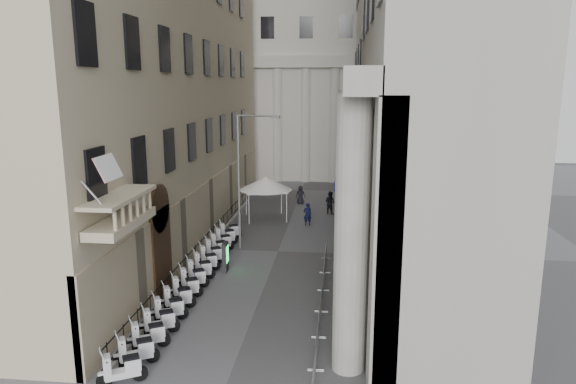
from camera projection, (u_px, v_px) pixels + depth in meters
The scene contains 30 objects.
far_building at pixel (309, 41), 57.25m from camera, with size 22.00×10.00×30.00m, color #B5B2AA.
iron_fence at pixel (206, 255), 31.58m from camera, with size 0.30×28.00×1.40m, color black, non-canonical shape.
blue_awning at pixel (344, 224), 38.50m from camera, with size 1.60×3.00×3.00m, color navy, non-canonical shape.
flag at pixel (123, 370), 18.90m from camera, with size 1.00×1.40×8.20m, color #9E0C11, non-canonical shape.
scooter_0 at pixel (124, 384), 18.00m from camera, with size 0.56×1.40×1.50m, color silver, non-canonical shape.
scooter_1 at pixel (137, 365), 19.20m from camera, with size 0.56×1.40×1.50m, color silver, non-canonical shape.
scooter_2 at pixel (149, 349), 20.39m from camera, with size 0.56×1.40×1.50m, color silver, non-canonical shape.
scooter_3 at pixel (160, 334), 21.59m from camera, with size 0.56×1.40×1.50m, color silver, non-canonical shape.
scooter_4 at pixel (170, 321), 22.79m from camera, with size 0.56×1.40×1.50m, color silver, non-canonical shape.
scooter_5 at pixel (178, 309), 23.98m from camera, with size 0.56×1.40×1.50m, color silver, non-canonical shape.
scooter_6 at pixel (186, 299), 25.18m from camera, with size 0.56×1.40×1.50m, color silver, non-canonical shape.
scooter_7 at pixel (193, 289), 26.38m from camera, with size 0.56×1.40×1.50m, color silver, non-canonical shape.
scooter_8 at pixel (200, 280), 27.57m from camera, with size 0.56×1.40×1.50m, color silver, non-canonical shape.
scooter_9 at pixel (206, 272), 28.77m from camera, with size 0.56×1.40×1.50m, color silver, non-canonical shape.
scooter_10 at pixel (211, 264), 29.97m from camera, with size 0.56×1.40×1.50m, color silver, non-canonical shape.
scooter_11 at pixel (216, 257), 31.17m from camera, with size 0.56×1.40×1.50m, color silver, non-canonical shape.
scooter_12 at pixel (221, 251), 32.36m from camera, with size 0.56×1.40×1.50m, color silver, non-canonical shape.
scooter_13 at pixel (225, 245), 33.56m from camera, with size 0.56×1.40×1.50m, color silver, non-canonical shape.
scooter_14 at pixel (229, 240), 34.76m from camera, with size 0.56×1.40×1.50m, color silver, non-canonical shape.
barrier_1 at pixel (317, 354), 20.04m from camera, with size 0.60×2.40×1.10m, color #9EA1A6, non-canonical shape.
barrier_2 at pixel (320, 324), 22.48m from camera, with size 0.60×2.40×1.10m, color #9EA1A6, non-canonical shape.
barrier_3 at pixel (322, 301), 24.91m from camera, with size 0.60×2.40×1.10m, color #9EA1A6, non-canonical shape.
barrier_4 at pixel (324, 282), 27.34m from camera, with size 0.60×2.40×1.10m, color #9EA1A6, non-canonical shape.
barrier_5 at pixel (326, 266), 29.78m from camera, with size 0.60×2.40×1.10m, color #9EA1A6, non-canonical shape.
security_tent at pixel (270, 185), 39.34m from camera, with size 4.09×4.09×3.32m.
street_lamp at pixel (244, 170), 31.78m from camera, with size 2.75×0.70×8.52m.
info_kiosk at pixel (225, 257), 28.67m from camera, with size 0.29×0.80×1.68m.
pedestrian_a at pixel (307, 214), 38.05m from camera, with size 0.62×0.41×1.71m, color #0C1033.
pedestrian_b at pixel (330, 202), 41.57m from camera, with size 0.90×0.70×1.85m, color black.
pedestrian_c at pixel (301, 195), 44.92m from camera, with size 0.79×0.52×1.63m, color black.
Camera 1 is at (3.85, -11.41, 10.31)m, focal length 32.00 mm.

